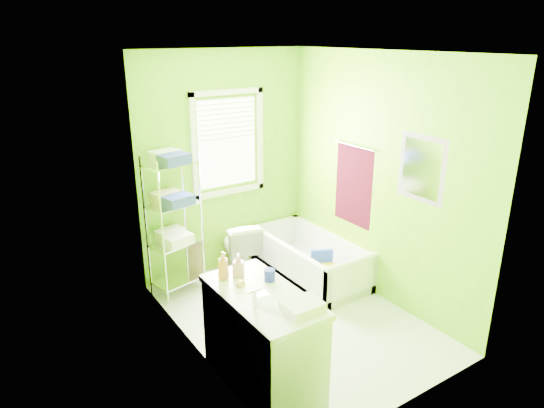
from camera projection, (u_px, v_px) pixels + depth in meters
ground at (295, 318)px, 4.95m from camera, size 2.90×2.90×0.00m
room_envelope at (298, 172)px, 4.43m from camera, size 2.14×2.94×2.62m
window at (228, 138)px, 5.56m from camera, size 0.92×0.05×1.22m
door at (260, 306)px, 3.29m from camera, size 0.09×0.80×2.00m
right_wall_decor at (379, 179)px, 5.03m from camera, size 0.04×1.48×1.17m
bathtub at (311, 264)px, 5.76m from camera, size 0.71×1.52×0.49m
toilet at (239, 247)px, 5.74m from camera, size 0.54×0.76×0.70m
vanity at (263, 336)px, 3.90m from camera, size 0.57×1.11×1.08m
wire_shelf_unit at (174, 209)px, 5.16m from camera, size 0.59×0.49×1.60m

